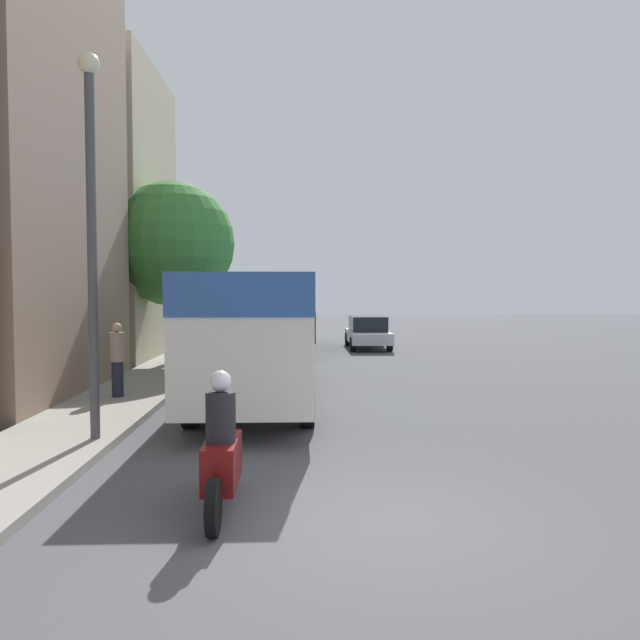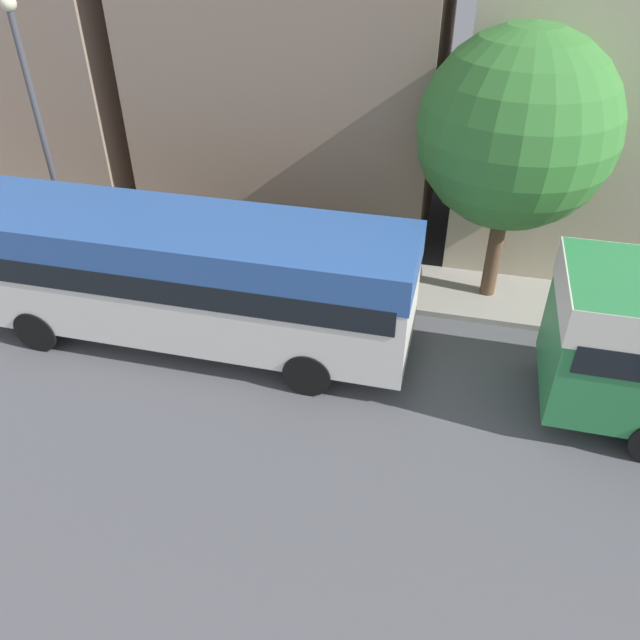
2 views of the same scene
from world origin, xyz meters
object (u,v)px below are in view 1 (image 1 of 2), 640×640
bus_lead (259,320)px  car_crossing (368,332)px  bus_following (283,305)px  pedestrian_near_curb (117,358)px  motorcycle_behind_lead (222,455)px

bus_lead → car_crossing: (4.13, 13.02, -1.17)m
bus_following → car_crossing: 4.06m
bus_lead → pedestrian_near_curb: (-3.33, -0.33, -0.88)m
bus_lead → motorcycle_behind_lead: size_ratio=4.47×
car_crossing → pedestrian_near_curb: 15.29m
pedestrian_near_curb → bus_lead: bearing=5.6°
bus_lead → motorcycle_behind_lead: 7.80m
bus_following → car_crossing: (3.87, 0.15, -1.22)m
bus_following → car_crossing: bearing=2.2°
bus_lead → car_crossing: size_ratio=2.28×
motorcycle_behind_lead → pedestrian_near_curb: 8.11m
bus_lead → motorcycle_behind_lead: bearing=-89.8°
bus_lead → pedestrian_near_curb: size_ratio=5.71×
bus_lead → motorcycle_behind_lead: bus_lead is taller
motorcycle_behind_lead → bus_following: bearing=89.3°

